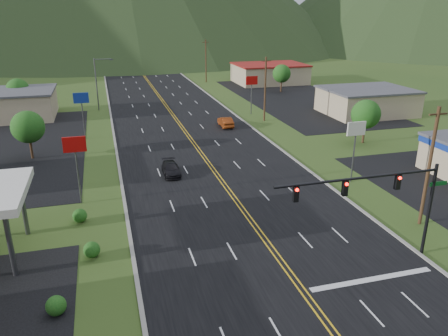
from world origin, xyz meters
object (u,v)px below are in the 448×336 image
object	(u,v)px
streetlight_west	(98,81)
car_red_far	(226,122)
traffic_signal	(383,193)
car_dark_mid	(171,169)

from	to	relation	value
streetlight_west	car_red_far	xyz separation A→B (m)	(18.16, -17.00, -4.44)
streetlight_west	car_red_far	world-z (taller)	streetlight_west
streetlight_west	car_red_far	distance (m)	25.27
traffic_signal	car_dark_mid	distance (m)	24.33
traffic_signal	car_dark_mid	bearing A→B (deg)	118.14
traffic_signal	car_dark_mid	world-z (taller)	traffic_signal
traffic_signal	car_dark_mid	xyz separation A→B (m)	(-11.26, 21.05, -4.70)
traffic_signal	car_red_far	size ratio (longest dim) A/B	2.91
car_dark_mid	traffic_signal	bearing A→B (deg)	-60.59
traffic_signal	car_red_far	bearing A→B (deg)	90.01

